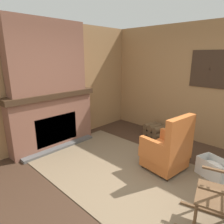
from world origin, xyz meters
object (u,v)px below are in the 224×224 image
rocking_chair (221,198)px  decorative_plate_on_mantel (42,87)px  laundry_basket (214,168)px  oil_lamp_vase (20,92)px  firewood_stack (155,130)px  storage_case (77,86)px  armchair (167,151)px

rocking_chair → decorative_plate_on_mantel: 3.58m
laundry_basket → oil_lamp_vase: oil_lamp_vase is taller
oil_lamp_vase → decorative_plate_on_mantel: 0.46m
firewood_stack → storage_case: storage_case is taller
firewood_stack → decorative_plate_on_mantel: 2.87m
firewood_stack → oil_lamp_vase: bearing=-116.9°
firewood_stack → laundry_basket: 1.91m
decorative_plate_on_mantel → firewood_stack: bearing=58.1°
rocking_chair → decorative_plate_on_mantel: size_ratio=4.93×
firewood_stack → oil_lamp_vase: size_ratio=2.10×
storage_case → decorative_plate_on_mantel: (-0.02, -0.86, 0.07)m
oil_lamp_vase → firewood_stack: bearing=63.1°
laundry_basket → oil_lamp_vase: bearing=-149.5°
rocking_chair → firewood_stack: bearing=-58.9°
laundry_basket → storage_case: (-3.05, -0.47, 1.12)m
decorative_plate_on_mantel → armchair: bearing=22.5°
firewood_stack → oil_lamp_vase: (-1.36, -2.68, 1.17)m
armchair → laundry_basket: size_ratio=1.88×
storage_case → decorative_plate_on_mantel: decorative_plate_on_mantel is taller
rocking_chair → firewood_stack: rocking_chair is taller
oil_lamp_vase → decorative_plate_on_mantel: (-0.02, 0.46, 0.03)m
storage_case → decorative_plate_on_mantel: size_ratio=1.06×
armchair → rocking_chair: (1.06, -0.72, 0.06)m
laundry_basket → storage_case: bearing=-171.3°
laundry_basket → decorative_plate_on_mantel: decorative_plate_on_mantel is taller
firewood_stack → laundry_basket: size_ratio=1.00×
rocking_chair → laundry_basket: bearing=-85.8°
rocking_chair → storage_case: size_ratio=4.65×
rocking_chair → firewood_stack: (-2.07, 1.95, -0.28)m
rocking_chair → laundry_basket: rocking_chair is taller
armchair → oil_lamp_vase: 2.94m
armchair → firewood_stack: 1.61m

